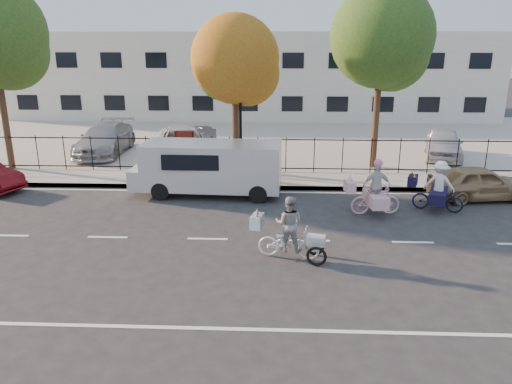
{
  "coord_description": "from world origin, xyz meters",
  "views": [
    {
      "loc": [
        2.0,
        -13.56,
        5.74
      ],
      "look_at": [
        1.38,
        1.2,
        1.1
      ],
      "focal_mm": 35.0,
      "sensor_mm": 36.0,
      "label": 1
    }
  ],
  "objects_px": {
    "white_van": "(210,166)",
    "lot_car_a": "(105,139)",
    "unicorn_bike": "(375,194)",
    "lot_car_c": "(191,139)",
    "lot_car_d": "(443,144)",
    "bull_bike": "(438,191)",
    "gold_sedan": "(480,183)",
    "zebra_trike": "(289,234)",
    "lot_car_b": "(183,143)",
    "pedestrian": "(156,160)",
    "lamppost": "(240,103)"
  },
  "relations": [
    {
      "from": "zebra_trike",
      "to": "unicorn_bike",
      "type": "bearing_deg",
      "value": -27.92
    },
    {
      "from": "lamppost",
      "to": "lot_car_c",
      "type": "distance_m",
      "value": 5.77
    },
    {
      "from": "unicorn_bike",
      "to": "gold_sedan",
      "type": "xyz_separation_m",
      "value": [
        4.12,
        1.8,
        -0.08
      ]
    },
    {
      "from": "lamppost",
      "to": "gold_sedan",
      "type": "height_order",
      "value": "lamppost"
    },
    {
      "from": "bull_bike",
      "to": "pedestrian",
      "type": "distance_m",
      "value": 10.77
    },
    {
      "from": "lot_car_b",
      "to": "lot_car_d",
      "type": "relative_size",
      "value": 1.27
    },
    {
      "from": "zebra_trike",
      "to": "unicorn_bike",
      "type": "distance_m",
      "value": 4.6
    },
    {
      "from": "lot_car_d",
      "to": "bull_bike",
      "type": "bearing_deg",
      "value": -94.29
    },
    {
      "from": "bull_bike",
      "to": "pedestrian",
      "type": "bearing_deg",
      "value": 95.1
    },
    {
      "from": "lamppost",
      "to": "gold_sedan",
      "type": "xyz_separation_m",
      "value": [
        8.91,
        -2.65,
        -2.48
      ]
    },
    {
      "from": "zebra_trike",
      "to": "unicorn_bike",
      "type": "xyz_separation_m",
      "value": [
        2.93,
        3.55,
        0.04
      ]
    },
    {
      "from": "white_van",
      "to": "zebra_trike",
      "type": "bearing_deg",
      "value": -59.86
    },
    {
      "from": "lot_car_c",
      "to": "lot_car_d",
      "type": "height_order",
      "value": "lot_car_d"
    },
    {
      "from": "white_van",
      "to": "lot_car_b",
      "type": "height_order",
      "value": "white_van"
    },
    {
      "from": "bull_bike",
      "to": "lot_car_a",
      "type": "bearing_deg",
      "value": 83.0
    },
    {
      "from": "gold_sedan",
      "to": "lot_car_d",
      "type": "distance_m",
      "value": 5.95
    },
    {
      "from": "gold_sedan",
      "to": "lot_car_c",
      "type": "bearing_deg",
      "value": 51.33
    },
    {
      "from": "pedestrian",
      "to": "lot_car_d",
      "type": "bearing_deg",
      "value": 168.06
    },
    {
      "from": "zebra_trike",
      "to": "lamppost",
      "type": "bearing_deg",
      "value": 24.71
    },
    {
      "from": "lot_car_a",
      "to": "unicorn_bike",
      "type": "bearing_deg",
      "value": -34.69
    },
    {
      "from": "bull_bike",
      "to": "gold_sedan",
      "type": "height_order",
      "value": "bull_bike"
    },
    {
      "from": "bull_bike",
      "to": "pedestrian",
      "type": "relative_size",
      "value": 1.22
    },
    {
      "from": "zebra_trike",
      "to": "lot_car_c",
      "type": "relative_size",
      "value": 0.57
    },
    {
      "from": "lamppost",
      "to": "bull_bike",
      "type": "height_order",
      "value": "lamppost"
    },
    {
      "from": "white_van",
      "to": "lot_car_a",
      "type": "height_order",
      "value": "white_van"
    },
    {
      "from": "gold_sedan",
      "to": "lamppost",
      "type": "bearing_deg",
      "value": 65.81
    },
    {
      "from": "white_van",
      "to": "lot_car_c",
      "type": "relative_size",
      "value": 1.58
    },
    {
      "from": "lamppost",
      "to": "bull_bike",
      "type": "xyz_separation_m",
      "value": [
        7.0,
        -3.95,
        -2.42
      ]
    },
    {
      "from": "white_van",
      "to": "lot_car_a",
      "type": "relative_size",
      "value": 1.13
    },
    {
      "from": "lamppost",
      "to": "lot_car_a",
      "type": "distance_m",
      "value": 8.13
    },
    {
      "from": "lamppost",
      "to": "pedestrian",
      "type": "height_order",
      "value": "lamppost"
    },
    {
      "from": "unicorn_bike",
      "to": "pedestrian",
      "type": "distance_m",
      "value": 8.85
    },
    {
      "from": "lot_car_c",
      "to": "pedestrian",
      "type": "bearing_deg",
      "value": -78.56
    },
    {
      "from": "lot_car_a",
      "to": "lot_car_d",
      "type": "height_order",
      "value": "lot_car_a"
    },
    {
      "from": "lot_car_c",
      "to": "lot_car_b",
      "type": "bearing_deg",
      "value": -77.96
    },
    {
      "from": "lot_car_a",
      "to": "bull_bike",
      "type": "bearing_deg",
      "value": -28.72
    },
    {
      "from": "lamppost",
      "to": "bull_bike",
      "type": "relative_size",
      "value": 2.24
    },
    {
      "from": "unicorn_bike",
      "to": "bull_bike",
      "type": "distance_m",
      "value": 2.26
    },
    {
      "from": "zebra_trike",
      "to": "lot_car_b",
      "type": "xyz_separation_m",
      "value": [
        -4.84,
        10.83,
        0.19
      ]
    },
    {
      "from": "bull_bike",
      "to": "gold_sedan",
      "type": "bearing_deg",
      "value": -34.55
    },
    {
      "from": "bull_bike",
      "to": "white_van",
      "type": "bearing_deg",
      "value": 100.64
    },
    {
      "from": "lot_car_a",
      "to": "lot_car_b",
      "type": "distance_m",
      "value": 4.06
    },
    {
      "from": "lamppost",
      "to": "lot_car_b",
      "type": "xyz_separation_m",
      "value": [
        -2.97,
        2.84,
        -2.25
      ]
    },
    {
      "from": "zebra_trike",
      "to": "lot_car_d",
      "type": "xyz_separation_m",
      "value": [
        7.56,
        11.26,
        0.17
      ]
    },
    {
      "from": "unicorn_bike",
      "to": "lot_car_c",
      "type": "xyz_separation_m",
      "value": [
        -7.63,
        8.86,
        0.03
      ]
    },
    {
      "from": "gold_sedan",
      "to": "pedestrian",
      "type": "distance_m",
      "value": 12.38
    },
    {
      "from": "white_van",
      "to": "lot_car_c",
      "type": "xyz_separation_m",
      "value": [
        -1.85,
        6.88,
        -0.35
      ]
    },
    {
      "from": "zebra_trike",
      "to": "lot_car_d",
      "type": "relative_size",
      "value": 0.5
    },
    {
      "from": "unicorn_bike",
      "to": "lot_car_b",
      "type": "xyz_separation_m",
      "value": [
        -7.76,
        7.28,
        0.15
      ]
    },
    {
      "from": "lamppost",
      "to": "lot_car_a",
      "type": "relative_size",
      "value": 0.87
    }
  ]
}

